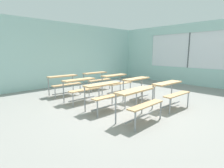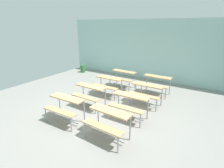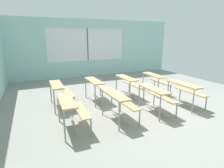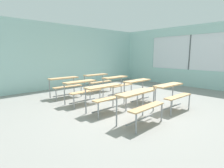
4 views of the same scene
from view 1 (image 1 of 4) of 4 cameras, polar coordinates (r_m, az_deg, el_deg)
ground at (r=5.29m, az=5.56°, el=-7.67°), size 10.00×9.00×0.05m
wall_back at (r=8.68m, az=-17.49°, el=9.15°), size 10.00×0.12×3.00m
wall_right at (r=9.35m, az=27.27°, el=8.21°), size 0.12×9.00×3.00m
desk_bench_r0c0 at (r=4.09m, az=8.64°, el=-4.52°), size 1.12×0.62×0.74m
desk_bench_r0c1 at (r=5.31m, az=18.58°, el=-1.52°), size 1.12×0.63×0.74m
desk_bench_r1c0 at (r=4.83m, az=-2.33°, el=-2.13°), size 1.11×0.60×0.74m
desk_bench_r1c1 at (r=5.94m, az=8.76°, el=0.10°), size 1.11×0.60×0.74m
desk_bench_r2c0 at (r=5.74m, az=-10.07°, el=-0.29°), size 1.11×0.61×0.74m
desk_bench_r2c1 at (r=6.75m, az=1.34°, el=1.43°), size 1.10×0.60×0.74m
desk_bench_r3c0 at (r=6.76m, az=-15.38°, el=1.09°), size 1.12×0.62×0.74m
desk_bench_r3c1 at (r=7.61m, az=-5.07°, el=2.41°), size 1.11×0.60×0.74m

